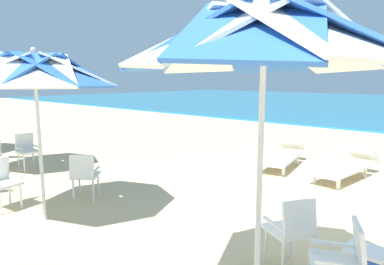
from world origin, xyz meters
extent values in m
plane|color=#D3B784|center=(0.00, 0.00, 0.00)|extent=(80.00, 80.00, 0.00)
cylinder|color=silver|center=(0.28, -2.98, 1.16)|extent=(0.05, 0.05, 2.33)
cube|color=blue|center=(0.80, -2.76, 2.50)|extent=(1.31, 1.22, 0.56)
cube|color=white|center=(0.49, -2.46, 2.50)|extent=(1.23, 1.28, 0.56)
cube|color=blue|center=(0.06, -2.46, 2.50)|extent=(1.22, 1.31, 0.56)
cube|color=white|center=(-0.24, -2.76, 2.50)|extent=(1.28, 1.23, 0.56)
cube|color=blue|center=(-0.24, -3.19, 2.50)|extent=(1.31, 1.22, 0.56)
cube|color=white|center=(0.06, -3.50, 2.50)|extent=(1.23, 1.28, 0.56)
cube|color=blue|center=(0.49, -3.50, 2.50)|extent=(1.22, 1.31, 0.56)
cube|color=white|center=(0.80, -3.19, 2.50)|extent=(1.28, 1.23, 0.56)
cube|color=white|center=(0.75, -2.35, 0.44)|extent=(0.59, 0.59, 0.05)
cube|color=white|center=(0.93, -2.26, 0.67)|extent=(0.27, 0.42, 0.40)
cube|color=white|center=(0.83, -2.53, 0.55)|extent=(0.37, 0.21, 0.03)
cube|color=white|center=(0.66, -2.17, 0.55)|extent=(0.37, 0.21, 0.03)
cube|color=white|center=(0.08, -1.95, 0.44)|extent=(0.60, 0.60, 0.05)
cube|color=white|center=(0.25, -2.05, 0.67)|extent=(0.28, 0.41, 0.40)
cube|color=white|center=(-0.02, -2.13, 0.55)|extent=(0.37, 0.23, 0.03)
cube|color=white|center=(0.17, -1.78, 0.55)|extent=(0.37, 0.23, 0.03)
cylinder|color=white|center=(-0.16, -2.02, 0.21)|extent=(0.04, 0.04, 0.41)
cylinder|color=white|center=(0.01, -1.71, 0.21)|extent=(0.04, 0.04, 0.41)
cylinder|color=white|center=(0.15, -2.19, 0.21)|extent=(0.04, 0.04, 0.41)
cylinder|color=white|center=(0.32, -1.88, 0.21)|extent=(0.04, 0.04, 0.41)
cylinder|color=silver|center=(-3.34, -3.22, 1.07)|extent=(0.05, 0.05, 2.14)
cube|color=blue|center=(-2.81, -3.01, 2.29)|extent=(1.32, 1.24, 0.50)
cube|color=white|center=(-3.12, -2.70, 2.29)|extent=(1.24, 1.31, 0.50)
cube|color=blue|center=(-3.55, -2.70, 2.29)|extent=(1.24, 1.32, 0.50)
cube|color=white|center=(-3.86, -3.01, 2.29)|extent=(1.31, 1.24, 0.50)
cube|color=blue|center=(-3.86, -3.44, 2.29)|extent=(1.32, 1.24, 0.50)
cube|color=blue|center=(-3.12, -3.75, 2.29)|extent=(1.24, 1.32, 0.50)
cube|color=white|center=(-2.81, -3.44, 2.29)|extent=(1.31, 1.24, 0.50)
sphere|color=silver|center=(-3.34, -3.22, 2.58)|extent=(0.08, 0.08, 0.08)
cube|color=white|center=(-3.71, -2.27, 0.44)|extent=(0.62, 0.62, 0.05)
cube|color=white|center=(-3.58, -2.41, 0.67)|extent=(0.37, 0.35, 0.40)
cube|color=white|center=(-3.86, -2.40, 0.55)|extent=(0.30, 0.32, 0.03)
cube|color=white|center=(-3.56, -2.13, 0.55)|extent=(0.30, 0.32, 0.03)
cylinder|color=white|center=(-3.96, -2.25, 0.21)|extent=(0.04, 0.04, 0.41)
cylinder|color=white|center=(-3.70, -2.02, 0.21)|extent=(0.04, 0.04, 0.41)
cylinder|color=white|center=(-3.72, -2.51, 0.21)|extent=(0.04, 0.04, 0.41)
cylinder|color=white|center=(-3.46, -2.28, 0.21)|extent=(0.04, 0.04, 0.41)
cube|color=white|center=(-4.25, -3.46, 0.44)|extent=(0.50, 0.50, 0.05)
cube|color=white|center=(-4.29, -3.26, 0.55)|extent=(0.40, 0.10, 0.03)
cylinder|color=white|center=(-4.11, -3.26, 0.21)|extent=(0.04, 0.04, 0.41)
cylinder|color=white|center=(-4.05, -3.60, 0.21)|extent=(0.04, 0.04, 0.41)
cylinder|color=white|center=(-4.46, -3.31, 0.21)|extent=(0.04, 0.04, 0.41)
cube|color=blue|center=(-6.28, -2.38, 2.41)|extent=(1.29, 1.25, 0.57)
cube|color=white|center=(-6.59, -2.07, 2.41)|extent=(1.24, 1.33, 0.57)
cube|color=blue|center=(-7.03, -2.07, 2.41)|extent=(1.25, 1.29, 0.57)
cube|color=white|center=(-6.56, -2.07, 0.44)|extent=(0.45, 0.45, 0.05)
cube|color=white|center=(-6.76, -2.06, 0.67)|extent=(0.11, 0.42, 0.40)
cube|color=white|center=(-6.55, -1.87, 0.55)|extent=(0.40, 0.05, 0.03)
cube|color=white|center=(-6.56, -2.27, 0.55)|extent=(0.40, 0.05, 0.03)
cylinder|color=white|center=(-6.38, -1.90, 0.21)|extent=(0.04, 0.04, 0.41)
cylinder|color=white|center=(-6.39, -2.25, 0.21)|extent=(0.04, 0.04, 0.41)
cylinder|color=white|center=(-6.73, -1.89, 0.21)|extent=(0.04, 0.04, 0.41)
cylinder|color=white|center=(-6.74, -2.24, 0.21)|extent=(0.04, 0.04, 0.41)
cube|color=white|center=(-0.62, 2.00, 0.25)|extent=(0.84, 1.76, 0.06)
cube|color=white|center=(-0.49, 3.05, 0.44)|extent=(0.66, 0.55, 0.36)
cube|color=white|center=(-0.44, 1.34, 0.11)|extent=(0.06, 0.06, 0.22)
cube|color=white|center=(-0.95, 1.40, 0.11)|extent=(0.06, 0.06, 0.22)
cube|color=white|center=(-0.29, 2.61, 0.11)|extent=(0.06, 0.06, 0.22)
cube|color=white|center=(-0.80, 2.67, 0.11)|extent=(0.06, 0.06, 0.22)
cube|color=white|center=(-2.08, 2.07, 0.25)|extent=(0.97, 1.79, 0.06)
cube|color=white|center=(-2.30, 3.10, 0.44)|extent=(0.69, 0.59, 0.36)
cube|color=white|center=(-1.71, 1.50, 0.11)|extent=(0.06, 0.06, 0.22)
cube|color=white|center=(-2.21, 1.39, 0.11)|extent=(0.06, 0.06, 0.22)
cube|color=white|center=(-1.96, 2.75, 0.11)|extent=(0.06, 0.06, 0.22)
cube|color=white|center=(-2.46, 2.64, 0.11)|extent=(0.06, 0.06, 0.22)
cube|color=white|center=(0.92, -1.74, 0.38)|extent=(0.50, 0.34, 0.04)
camera|label=1|loc=(1.73, -5.49, 2.17)|focal=32.11mm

